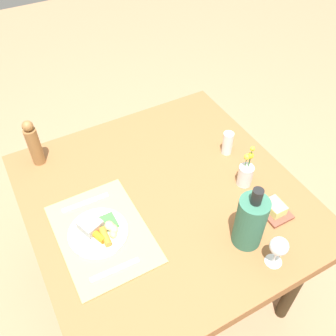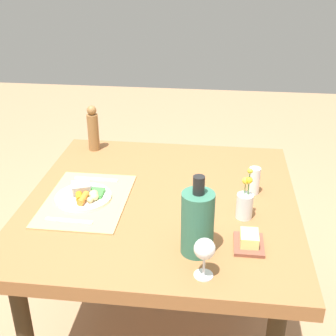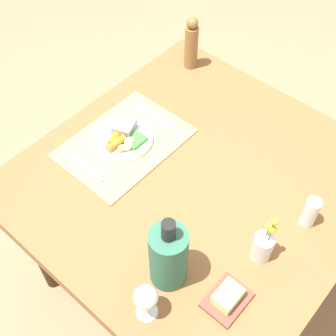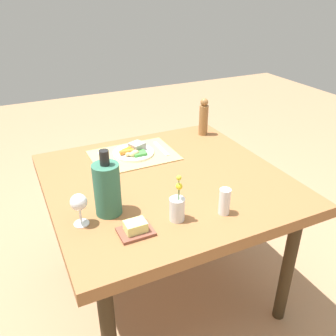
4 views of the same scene
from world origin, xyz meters
name	(u,v)px [view 4 (image 4 of 4)]	position (x,y,z in m)	size (l,w,h in m)	color
ground_plane	(166,286)	(0.00, 0.00, 0.00)	(8.00, 8.00, 0.00)	#A47D59
dining_table	(166,191)	(0.00, 0.00, 0.65)	(1.10, 1.08, 0.72)	#935F36
placemat	(134,155)	(0.06, -0.29, 0.72)	(0.44, 0.32, 0.01)	tan
dinner_plate	(134,151)	(0.05, -0.30, 0.74)	(0.22, 0.22, 0.05)	white
fork	(161,148)	(-0.11, -0.30, 0.73)	(0.02, 0.19, 0.01)	silver
knife	(103,159)	(0.22, -0.31, 0.73)	(0.02, 0.18, 0.01)	silver
pepper_mill	(204,117)	(-0.44, -0.39, 0.83)	(0.05, 0.05, 0.23)	olive
salt_shaker	(225,201)	(-0.09, 0.37, 0.78)	(0.05, 0.05, 0.11)	white
cooler_bottle	(107,188)	(0.33, 0.16, 0.83)	(0.11, 0.11, 0.28)	#336B53
wine_glass	(79,203)	(0.45, 0.19, 0.82)	(0.07, 0.07, 0.13)	white
flower_vase	(177,207)	(0.10, 0.32, 0.78)	(0.06, 0.06, 0.20)	silver
butter_dish	(136,229)	(0.28, 0.34, 0.74)	(0.13, 0.10, 0.05)	brown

